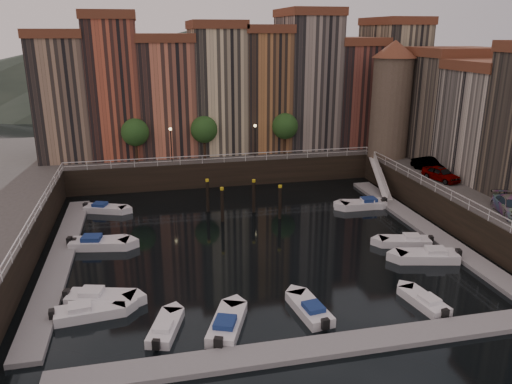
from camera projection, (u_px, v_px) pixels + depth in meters
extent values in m
plane|color=black|center=(253.00, 238.00, 44.80)|extent=(200.00, 200.00, 0.00)
cube|color=black|center=(213.00, 155.00, 68.50)|extent=(80.00, 20.00, 3.00)
cube|color=gray|center=(61.00, 258.00, 40.47)|extent=(2.00, 28.00, 0.35)
cube|color=gray|center=(422.00, 226.00, 47.17)|extent=(2.00, 28.00, 0.35)
cube|color=gray|center=(315.00, 348.00, 28.96)|extent=(30.00, 2.00, 0.35)
cone|color=#2D382D|center=(64.00, 72.00, 138.65)|extent=(80.00, 80.00, 14.00)
cone|color=#2D382D|center=(190.00, 63.00, 145.26)|extent=(100.00, 100.00, 18.00)
cone|color=#2D382D|center=(304.00, 71.00, 153.42)|extent=(70.00, 70.00, 12.00)
cube|color=#9C7D63|center=(65.00, 99.00, 59.85)|extent=(6.00, 10.00, 14.00)
cube|color=brown|center=(57.00, 33.00, 57.54)|extent=(6.30, 10.30, 1.00)
cube|color=#BB563A|center=(115.00, 89.00, 60.76)|extent=(5.80, 10.00, 16.00)
cube|color=brown|center=(109.00, 15.00, 58.15)|extent=(6.10, 10.30, 1.00)
cube|color=#D07555|center=(167.00, 98.00, 62.41)|extent=(6.50, 10.00, 13.50)
cube|color=brown|center=(163.00, 38.00, 60.19)|extent=(6.80, 10.30, 1.00)
cube|color=beige|center=(217.00, 91.00, 63.49)|extent=(6.20, 10.00, 15.00)
cube|color=brown|center=(215.00, 25.00, 61.04)|extent=(6.50, 10.30, 1.00)
cube|color=#AD713F|center=(262.00, 92.00, 64.79)|extent=(5.60, 10.00, 14.50)
cube|color=brown|center=(262.00, 29.00, 62.41)|extent=(5.90, 10.30, 1.00)
cube|color=gray|center=(306.00, 83.00, 65.72)|extent=(6.40, 10.00, 16.50)
cube|color=brown|center=(308.00, 12.00, 63.03)|extent=(6.70, 10.30, 1.00)
cube|color=brown|center=(349.00, 95.00, 67.54)|extent=(6.00, 10.00, 13.00)
cube|color=brown|center=(352.00, 41.00, 65.39)|extent=(6.30, 10.30, 1.00)
cube|color=tan|center=(391.00, 85.00, 68.38)|extent=(5.90, 10.00, 15.50)
cube|color=brown|center=(396.00, 21.00, 65.85)|extent=(6.20, 10.30, 1.00)
cube|color=#6E6253|center=(451.00, 109.00, 58.66)|extent=(9.00, 8.00, 12.00)
cube|color=brown|center=(458.00, 52.00, 56.67)|extent=(9.30, 8.30, 1.00)
cube|color=beige|center=(495.00, 125.00, 51.38)|extent=(9.00, 8.00, 11.00)
cube|color=brown|center=(504.00, 65.00, 49.54)|extent=(9.30, 8.30, 1.00)
cylinder|color=#6B5B4C|center=(390.00, 108.00, 59.64)|extent=(4.60, 4.60, 12.00)
cone|color=brown|center=(395.00, 49.00, 57.55)|extent=(5.20, 5.20, 2.00)
cylinder|color=black|center=(137.00, 153.00, 58.36)|extent=(0.30, 0.30, 2.40)
sphere|color=#1E4719|center=(135.00, 132.00, 57.62)|extent=(3.20, 3.20, 3.20)
cylinder|color=black|center=(205.00, 149.00, 60.01)|extent=(0.30, 0.30, 2.40)
sphere|color=#1E4719|center=(204.00, 129.00, 59.27)|extent=(3.20, 3.20, 3.20)
cylinder|color=black|center=(285.00, 145.00, 62.07)|extent=(0.30, 0.30, 2.40)
sphere|color=#1E4719|center=(285.00, 126.00, 61.34)|extent=(3.20, 3.20, 3.20)
cylinder|color=black|center=(171.00, 146.00, 58.01)|extent=(0.12, 0.12, 4.00)
sphere|color=#FFD88C|center=(170.00, 129.00, 57.39)|extent=(0.36, 0.36, 0.36)
cylinder|color=black|center=(255.00, 142.00, 60.07)|extent=(0.12, 0.12, 4.00)
sphere|color=#FFD88C|center=(255.00, 126.00, 59.46)|extent=(0.36, 0.36, 0.36)
cube|color=white|center=(224.00, 155.00, 58.45)|extent=(36.00, 0.08, 0.08)
cube|color=white|center=(224.00, 158.00, 58.59)|extent=(36.00, 0.06, 0.06)
cube|color=white|center=(444.00, 187.00, 46.38)|extent=(0.08, 34.00, 0.08)
cube|color=white|center=(443.00, 191.00, 46.52)|extent=(0.06, 34.00, 0.06)
cube|color=white|center=(31.00, 216.00, 38.94)|extent=(0.08, 34.00, 0.08)
cube|color=white|center=(31.00, 222.00, 39.08)|extent=(0.06, 34.00, 0.06)
cube|color=white|center=(380.00, 178.00, 57.09)|extent=(2.78, 8.26, 2.81)
cube|color=white|center=(380.00, 173.00, 56.93)|extent=(1.93, 8.32, 3.65)
cylinder|color=black|center=(222.00, 207.00, 48.33)|extent=(0.32, 0.32, 3.60)
cylinder|color=gold|center=(222.00, 189.00, 47.76)|extent=(0.36, 0.36, 0.25)
cylinder|color=black|center=(208.00, 198.00, 51.01)|extent=(0.32, 0.32, 3.60)
cylinder|color=gold|center=(207.00, 180.00, 50.44)|extent=(0.36, 0.36, 0.25)
cylinder|color=black|center=(280.00, 204.00, 49.03)|extent=(0.32, 0.32, 3.60)
cylinder|color=gold|center=(280.00, 186.00, 48.46)|extent=(0.36, 0.36, 0.25)
cylinder|color=black|center=(254.00, 198.00, 50.83)|extent=(0.32, 0.32, 3.60)
cylinder|color=gold|center=(254.00, 181.00, 50.26)|extent=(0.36, 0.36, 0.25)
cube|color=silver|center=(90.00, 312.00, 32.44)|extent=(4.57, 2.17, 0.75)
cube|color=silver|center=(80.00, 308.00, 32.11)|extent=(1.53, 1.35, 0.50)
cube|color=black|center=(52.00, 315.00, 31.65)|extent=(0.40, 0.54, 0.70)
cube|color=silver|center=(101.00, 299.00, 34.04)|extent=(4.86, 2.86, 0.78)
cube|color=silver|center=(92.00, 293.00, 33.92)|extent=(1.72, 1.57, 0.52)
cube|color=black|center=(67.00, 295.00, 34.05)|extent=(0.48, 0.59, 0.73)
cube|color=silver|center=(100.00, 244.00, 42.75)|extent=(5.12, 2.73, 0.83)
cube|color=navy|center=(92.00, 239.00, 42.58)|extent=(1.76, 1.58, 0.55)
cube|color=black|center=(70.00, 242.00, 42.58)|extent=(0.48, 0.61, 0.77)
cube|color=silver|center=(101.00, 243.00, 43.15)|extent=(4.20, 1.78, 0.70)
cube|color=navy|center=(94.00, 239.00, 42.92)|extent=(1.36, 1.19, 0.47)
cube|color=black|center=(75.00, 242.00, 42.72)|extent=(0.35, 0.48, 0.66)
cube|color=silver|center=(106.00, 209.00, 51.26)|extent=(4.49, 3.00, 0.71)
cube|color=navy|center=(100.00, 205.00, 51.21)|extent=(1.65, 1.54, 0.48)
cube|color=black|center=(85.00, 206.00, 51.49)|extent=(0.48, 0.56, 0.67)
cube|color=silver|center=(427.00, 257.00, 40.35)|extent=(5.07, 2.86, 0.82)
cube|color=silver|center=(436.00, 251.00, 40.20)|extent=(1.77, 1.61, 0.54)
cube|color=black|center=(458.00, 254.00, 40.26)|extent=(0.49, 0.61, 0.76)
cube|color=silver|center=(405.00, 242.00, 43.29)|extent=(4.55, 2.64, 0.73)
cube|color=silver|center=(412.00, 237.00, 43.14)|extent=(1.60, 1.46, 0.49)
cube|color=black|center=(431.00, 240.00, 43.15)|extent=(0.45, 0.55, 0.68)
cube|color=silver|center=(361.00, 205.00, 52.59)|extent=(4.53, 2.53, 0.73)
cube|color=silver|center=(367.00, 201.00, 52.46)|extent=(1.58, 1.43, 0.49)
cube|color=black|center=(383.00, 202.00, 52.53)|extent=(0.44, 0.55, 0.68)
cube|color=silver|center=(363.00, 205.00, 52.44)|extent=(4.65, 1.81, 0.79)
cube|color=navy|center=(369.00, 200.00, 52.42)|extent=(1.48, 1.27, 0.53)
cube|color=black|center=(384.00, 201.00, 52.86)|extent=(0.37, 0.53, 0.74)
cube|color=silver|center=(166.00, 328.00, 30.77)|extent=(2.60, 4.12, 0.66)
cube|color=silver|center=(163.00, 327.00, 30.15)|extent=(1.38, 1.49, 0.44)
cube|color=black|center=(156.00, 344.00, 28.79)|extent=(0.51, 0.43, 0.61)
cube|color=silver|center=(227.00, 324.00, 31.07)|extent=(3.29, 4.85, 0.77)
cube|color=navy|center=(225.00, 323.00, 30.35)|extent=(1.68, 1.79, 0.51)
cube|color=black|center=(218.00, 343.00, 28.77)|extent=(0.61, 0.52, 0.72)
cube|color=silver|center=(309.00, 309.00, 32.78)|extent=(2.19, 4.41, 0.72)
cube|color=navy|center=(313.00, 308.00, 32.13)|extent=(1.32, 1.49, 0.48)
cube|color=black|center=(325.00, 324.00, 30.73)|extent=(0.52, 0.40, 0.67)
cube|color=silver|center=(424.00, 301.00, 33.80)|extent=(2.12, 4.07, 0.66)
cube|color=silver|center=(429.00, 300.00, 33.21)|extent=(1.25, 1.39, 0.44)
cube|color=black|center=(445.00, 313.00, 31.94)|extent=(0.49, 0.38, 0.62)
imported|color=gray|center=(441.00, 175.00, 51.12)|extent=(2.69, 4.48, 1.43)
imported|color=gray|center=(430.00, 166.00, 54.49)|extent=(2.70, 4.64, 1.45)
imported|color=gray|center=(511.00, 207.00, 41.64)|extent=(3.37, 5.32, 1.43)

